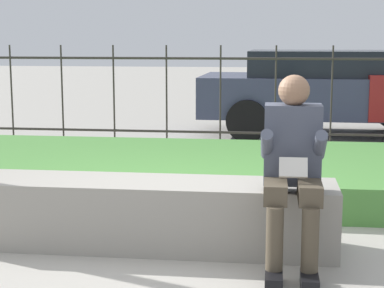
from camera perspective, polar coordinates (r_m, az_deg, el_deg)
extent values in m
plane|color=#A8A399|center=(4.83, -1.42, -9.16)|extent=(60.00, 60.00, 0.00)
cube|color=gray|center=(4.80, -4.19, -6.20)|extent=(2.80, 0.56, 0.50)
cube|color=slate|center=(4.86, -4.16, -8.59)|extent=(2.69, 0.52, 0.08)
cube|color=black|center=(4.13, 7.28, -11.90)|extent=(0.11, 0.26, 0.09)
cylinder|color=#4C4233|center=(4.10, 7.35, -8.34)|extent=(0.11, 0.11, 0.41)
cube|color=#4C4233|center=(4.23, 7.42, -4.05)|extent=(0.15, 0.42, 0.13)
cube|color=black|center=(4.13, 10.40, -11.94)|extent=(0.11, 0.26, 0.09)
cylinder|color=#4C4233|center=(4.11, 10.46, -8.38)|extent=(0.11, 0.11, 0.41)
cube|color=#4C4233|center=(4.24, 10.41, -4.10)|extent=(0.15, 0.42, 0.13)
cube|color=#424756|center=(4.39, 8.93, -0.01)|extent=(0.38, 0.24, 0.54)
sphere|color=#8C664C|center=(4.32, 9.06, 4.72)|extent=(0.21, 0.21, 0.21)
cylinder|color=#424756|center=(4.22, 6.68, -0.05)|extent=(0.08, 0.29, 0.24)
cylinder|color=#424756|center=(4.23, 11.31, -0.14)|extent=(0.08, 0.29, 0.24)
cube|color=beige|center=(4.15, 8.99, -2.09)|extent=(0.18, 0.09, 0.13)
cube|color=#4C893D|center=(6.65, 1.08, -2.57)|extent=(9.98, 2.49, 0.32)
cylinder|color=#332D28|center=(8.60, 2.52, 1.05)|extent=(7.98, 0.03, 0.03)
cylinder|color=#332D28|center=(8.52, 2.56, 7.60)|extent=(7.98, 0.03, 0.03)
cylinder|color=#332D28|center=(9.25, -15.72, 3.99)|extent=(0.02, 0.02, 1.45)
cylinder|color=#332D28|center=(8.99, -11.45, 4.01)|extent=(0.02, 0.02, 1.45)
cylinder|color=#332D28|center=(8.79, -6.95, 4.01)|extent=(0.02, 0.02, 1.45)
cylinder|color=#332D28|center=(8.64, -2.27, 3.98)|extent=(0.02, 0.02, 1.45)
cylinder|color=#332D28|center=(8.55, 2.54, 3.92)|extent=(0.02, 0.02, 1.45)
cylinder|color=#332D28|center=(8.52, 7.41, 3.84)|extent=(0.02, 0.02, 1.45)
cylinder|color=#332D28|center=(8.56, 12.28, 3.72)|extent=(0.02, 0.02, 1.45)
cube|color=#383D56|center=(10.48, 12.24, 4.23)|extent=(4.14, 1.89, 0.63)
cube|color=black|center=(10.44, 11.43, 7.06)|extent=(2.29, 1.63, 0.40)
cylinder|color=black|center=(9.64, 4.93, 2.08)|extent=(0.64, 0.22, 0.63)
cylinder|color=black|center=(11.38, 5.51, 3.19)|extent=(0.64, 0.22, 0.63)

